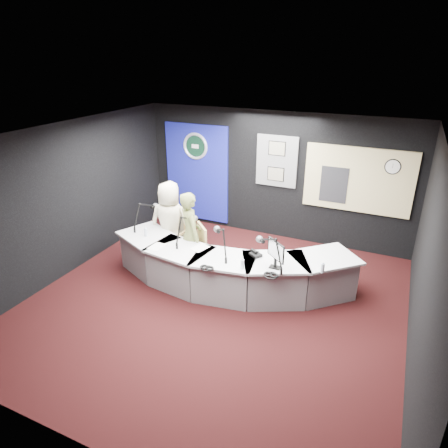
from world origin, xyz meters
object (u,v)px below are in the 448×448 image
at_px(person_man, 170,223).
at_px(person_woman, 190,234).
at_px(broadcast_desk, 226,268).
at_px(armchair_right, 191,251).
at_px(armchair_left, 171,237).

relative_size(person_man, person_woman, 1.02).
distance_m(broadcast_desk, armchair_right, 0.80).
bearing_deg(person_woman, broadcast_desk, -147.46).
height_order(armchair_right, person_woman, person_woman).
height_order(broadcast_desk, person_woman, person_woman).
distance_m(armchair_right, person_woman, 0.35).
height_order(armchair_left, person_woman, person_woman).
distance_m(broadcast_desk, armchair_left, 1.46).
relative_size(armchair_right, person_man, 0.56).
relative_size(armchair_left, armchair_right, 1.14).
bearing_deg(person_man, person_woman, 141.97).
height_order(armchair_left, person_man, person_man).
xyz_separation_m(broadcast_desk, armchair_right, (-0.78, 0.15, 0.09)).
bearing_deg(armchair_right, person_man, -159.23).
bearing_deg(broadcast_desk, person_man, 163.11).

